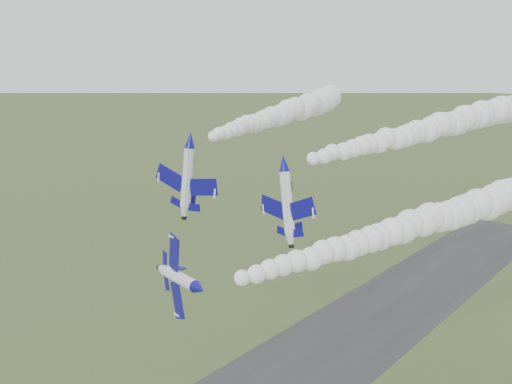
% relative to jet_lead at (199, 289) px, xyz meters
% --- Properties ---
extents(runway, '(24.00, 260.00, 0.04)m').
position_rel_jet_lead_xyz_m(runway, '(-14.08, 34.00, -32.33)').
color(runway, '#2A2A2D').
rests_on(runway, ground).
extents(jet_lead, '(5.91, 11.51, 9.68)m').
position_rel_jet_lead_xyz_m(jet_lead, '(0.00, 0.00, 0.00)').
color(jet_lead, white).
extents(smoke_trail_jet_lead, '(22.91, 57.84, 5.22)m').
position_rel_jet_lead_xyz_m(smoke_trail_jet_lead, '(10.04, 30.53, 2.10)').
color(smoke_trail_jet_lead, white).
extents(jet_pair_left, '(11.78, 14.03, 3.58)m').
position_rel_jet_lead_xyz_m(jet_pair_left, '(-22.64, 20.80, 11.45)').
color(jet_pair_left, white).
extents(smoke_trail_jet_pair_left, '(14.16, 54.62, 5.60)m').
position_rel_jet_lead_xyz_m(smoke_trail_jet_pair_left, '(-27.91, 50.99, 12.95)').
color(smoke_trail_jet_pair_left, white).
extents(jet_pair_right, '(10.27, 12.24, 3.22)m').
position_rel_jet_lead_xyz_m(jet_pair_right, '(-3.68, 19.23, 10.25)').
color(jet_pair_right, white).
extents(smoke_trail_jet_pair_right, '(15.45, 59.29, 5.23)m').
position_rel_jet_lead_xyz_m(smoke_trail_jet_pair_right, '(2.11, 51.18, 12.28)').
color(smoke_trail_jet_pair_right, white).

